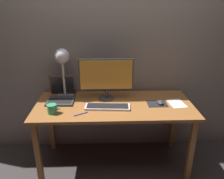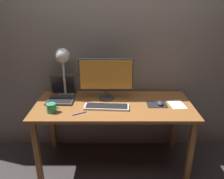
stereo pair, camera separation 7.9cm
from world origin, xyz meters
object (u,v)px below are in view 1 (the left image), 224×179
at_px(mouse, 160,102).
at_px(laptop, 62,93).
at_px(desk_lamp, 62,62).
at_px(coffee_mug, 52,109).
at_px(pen, 81,114).
at_px(keyboard_main, 108,107).
at_px(monitor, 106,76).

bearing_deg(mouse, laptop, 171.06).
relative_size(desk_lamp, coffee_mug, 4.30).
bearing_deg(desk_lamp, pen, -63.01).
relative_size(keyboard_main, mouse, 4.67).
xyz_separation_m(desk_lamp, pen, (0.21, -0.41, -0.39)).
xyz_separation_m(keyboard_main, mouse, (0.54, 0.07, 0.01)).
xyz_separation_m(mouse, pen, (-0.79, -0.19, -0.02)).
height_order(monitor, mouse, monitor).
distance_m(laptop, pen, 0.43).
bearing_deg(coffee_mug, mouse, 8.32).
distance_m(mouse, pen, 0.81).
bearing_deg(keyboard_main, pen, -153.05).
height_order(laptop, mouse, laptop).
height_order(laptop, pen, laptop).
distance_m(monitor, laptop, 0.51).
height_order(keyboard_main, mouse, mouse).
bearing_deg(coffee_mug, pen, -7.97).
xyz_separation_m(laptop, desk_lamp, (0.03, 0.06, 0.33)).
bearing_deg(monitor, pen, -124.69).
relative_size(laptop, mouse, 3.13).
xyz_separation_m(keyboard_main, desk_lamp, (-0.46, 0.28, 0.38)).
bearing_deg(mouse, coffee_mug, -171.68).
height_order(coffee_mug, pen, coffee_mug).
bearing_deg(pen, mouse, 13.71).
relative_size(monitor, mouse, 5.83).
bearing_deg(desk_lamp, laptop, -114.34).
height_order(keyboard_main, laptop, laptop).
distance_m(monitor, keyboard_main, 0.33).
height_order(monitor, pen, monitor).
xyz_separation_m(keyboard_main, coffee_mug, (-0.52, -0.09, 0.03)).
xyz_separation_m(keyboard_main, laptop, (-0.48, 0.23, 0.06)).
relative_size(laptop, pen, 2.15).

